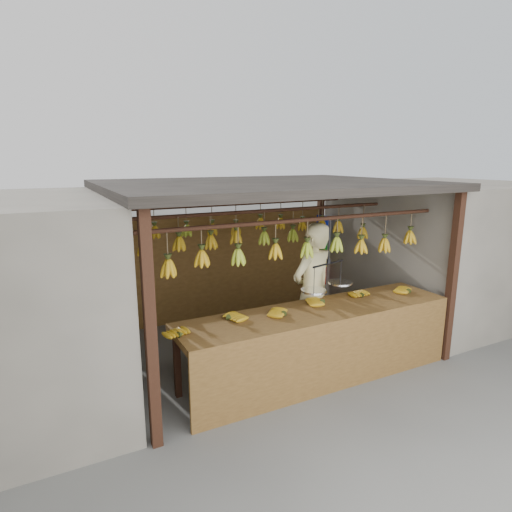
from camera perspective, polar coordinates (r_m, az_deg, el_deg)
ground at (r=6.46m, az=1.24°, el=-11.85°), size 80.00×80.00×0.00m
stall at (r=6.20m, az=-0.12°, el=6.11°), size 4.30×3.30×2.40m
neighbor_right at (r=8.37m, az=23.53°, el=1.10°), size 3.00×3.00×2.30m
counter at (r=5.29m, az=8.95°, el=-9.43°), size 3.66×0.81×0.96m
hanging_bananas at (r=5.96m, az=1.31°, el=2.51°), size 3.60×2.21×0.39m
balance_scale at (r=5.43m, az=9.52°, el=-3.64°), size 0.81×0.44×0.88m
vendor at (r=5.84m, az=7.50°, el=-4.78°), size 0.78×0.61×1.89m
bag_bundles at (r=8.23m, az=8.71°, el=0.87°), size 0.08×0.26×1.31m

